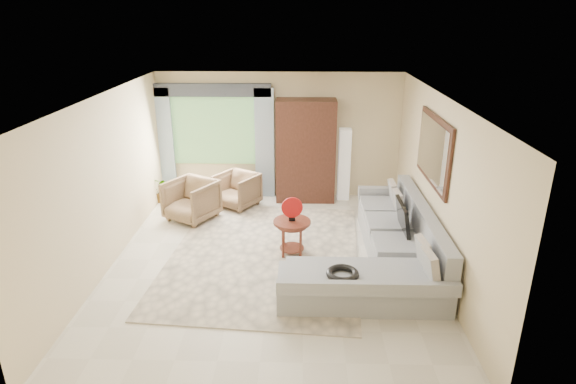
{
  "coord_description": "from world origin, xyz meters",
  "views": [
    {
      "loc": [
        0.43,
        -6.76,
        3.74
      ],
      "look_at": [
        0.25,
        0.35,
        1.05
      ],
      "focal_mm": 30.0,
      "sensor_mm": 36.0,
      "label": 1
    }
  ],
  "objects_px": {
    "armchair_left": "(191,200)",
    "armoire": "(306,151)",
    "potted_plant": "(161,189)",
    "coffee_table": "(292,237)",
    "tv_screen": "(403,217)",
    "armchair_right": "(237,190)",
    "sectional_sofa": "(387,252)",
    "floor_lamp": "(344,164)"
  },
  "relations": [
    {
      "from": "sectional_sofa",
      "to": "armchair_left",
      "type": "bearing_deg",
      "value": 152.07
    },
    {
      "from": "potted_plant",
      "to": "coffee_table",
      "type": "bearing_deg",
      "value": -39.37
    },
    {
      "from": "tv_screen",
      "to": "potted_plant",
      "type": "relative_size",
      "value": 1.39
    },
    {
      "from": "armchair_right",
      "to": "floor_lamp",
      "type": "distance_m",
      "value": 2.27
    },
    {
      "from": "armchair_left",
      "to": "armoire",
      "type": "bearing_deg",
      "value": 56.81
    },
    {
      "from": "potted_plant",
      "to": "tv_screen",
      "type": "bearing_deg",
      "value": -27.56
    },
    {
      "from": "sectional_sofa",
      "to": "tv_screen",
      "type": "xyz_separation_m",
      "value": [
        0.27,
        0.34,
        0.44
      ]
    },
    {
      "from": "sectional_sofa",
      "to": "armchair_left",
      "type": "xyz_separation_m",
      "value": [
        -3.4,
        1.8,
        0.1
      ]
    },
    {
      "from": "tv_screen",
      "to": "coffee_table",
      "type": "xyz_separation_m",
      "value": [
        -1.73,
        0.08,
        -0.4
      ]
    },
    {
      "from": "tv_screen",
      "to": "sectional_sofa",
      "type": "bearing_deg",
      "value": -128.12
    },
    {
      "from": "tv_screen",
      "to": "coffee_table",
      "type": "height_order",
      "value": "tv_screen"
    },
    {
      "from": "armchair_right",
      "to": "tv_screen",
      "type": "bearing_deg",
      "value": -4.16
    },
    {
      "from": "sectional_sofa",
      "to": "floor_lamp",
      "type": "distance_m",
      "value": 3.03
    },
    {
      "from": "potted_plant",
      "to": "armoire",
      "type": "distance_m",
      "value": 3.1
    },
    {
      "from": "coffee_table",
      "to": "tv_screen",
      "type": "bearing_deg",
      "value": -2.61
    },
    {
      "from": "armchair_right",
      "to": "armoire",
      "type": "distance_m",
      "value": 1.61
    },
    {
      "from": "coffee_table",
      "to": "armchair_right",
      "type": "height_order",
      "value": "armchair_right"
    },
    {
      "from": "potted_plant",
      "to": "armoire",
      "type": "bearing_deg",
      "value": 4.04
    },
    {
      "from": "coffee_table",
      "to": "armoire",
      "type": "height_order",
      "value": "armoire"
    },
    {
      "from": "sectional_sofa",
      "to": "armoire",
      "type": "xyz_separation_m",
      "value": [
        -1.23,
        2.9,
        0.77
      ]
    },
    {
      "from": "armchair_left",
      "to": "armoire",
      "type": "xyz_separation_m",
      "value": [
        2.16,
        1.1,
        0.67
      ]
    },
    {
      "from": "sectional_sofa",
      "to": "armchair_right",
      "type": "xyz_separation_m",
      "value": [
        -2.62,
        2.47,
        0.06
      ]
    },
    {
      "from": "coffee_table",
      "to": "armchair_left",
      "type": "height_order",
      "value": "armchair_left"
    },
    {
      "from": "armchair_left",
      "to": "sectional_sofa",
      "type": "bearing_deg",
      "value": 1.98
    },
    {
      "from": "armchair_left",
      "to": "armchair_right",
      "type": "xyz_separation_m",
      "value": [
        0.78,
        0.67,
        -0.04
      ]
    },
    {
      "from": "coffee_table",
      "to": "armchair_left",
      "type": "xyz_separation_m",
      "value": [
        -1.93,
        1.38,
        0.07
      ]
    },
    {
      "from": "potted_plant",
      "to": "floor_lamp",
      "type": "xyz_separation_m",
      "value": [
        3.8,
        0.27,
        0.48
      ]
    },
    {
      "from": "armchair_left",
      "to": "floor_lamp",
      "type": "bearing_deg",
      "value": 51.25
    },
    {
      "from": "armchair_right",
      "to": "armchair_left",
      "type": "bearing_deg",
      "value": -107.08
    },
    {
      "from": "sectional_sofa",
      "to": "tv_screen",
      "type": "bearing_deg",
      "value": 51.88
    },
    {
      "from": "floor_lamp",
      "to": "tv_screen",
      "type": "bearing_deg",
      "value": -75.03
    },
    {
      "from": "coffee_table",
      "to": "armoire",
      "type": "relative_size",
      "value": 0.29
    },
    {
      "from": "armoire",
      "to": "armchair_left",
      "type": "bearing_deg",
      "value": -153.11
    },
    {
      "from": "potted_plant",
      "to": "floor_lamp",
      "type": "bearing_deg",
      "value": 4.1
    },
    {
      "from": "coffee_table",
      "to": "armoire",
      "type": "xyz_separation_m",
      "value": [
        0.23,
        2.48,
        0.73
      ]
    },
    {
      "from": "tv_screen",
      "to": "potted_plant",
      "type": "height_order",
      "value": "tv_screen"
    },
    {
      "from": "armoire",
      "to": "coffee_table",
      "type": "bearing_deg",
      "value": -95.37
    },
    {
      "from": "armoire",
      "to": "floor_lamp",
      "type": "bearing_deg",
      "value": 4.29
    },
    {
      "from": "armchair_right",
      "to": "floor_lamp",
      "type": "height_order",
      "value": "floor_lamp"
    },
    {
      "from": "coffee_table",
      "to": "armchair_right",
      "type": "relative_size",
      "value": 0.79
    },
    {
      "from": "tv_screen",
      "to": "armchair_right",
      "type": "distance_m",
      "value": 3.6
    },
    {
      "from": "armchair_right",
      "to": "potted_plant",
      "type": "distance_m",
      "value": 1.63
    }
  ]
}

